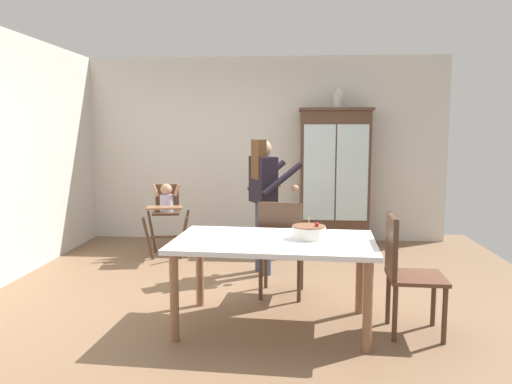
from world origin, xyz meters
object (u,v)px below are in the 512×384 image
Objects in this scene: adult_person at (264,189)px; birthday_cake at (309,232)px; china_cabinet at (334,176)px; dining_chair_far_side at (281,242)px; dining_table at (274,250)px; ceramic_vase at (338,99)px; dining_chair_right_end at (403,266)px; high_chair_with_toddler at (166,206)px.

adult_person is 5.47× the size of birthday_cake.
china_cabinet is 3.11m from birthday_cake.
dining_table is at bearing 91.34° from dining_chair_far_side.
dining_table is (-0.75, -3.13, -0.32)m from china_cabinet.
ceramic_vase is at bearing 76.07° from dining_table.
china_cabinet reaches higher than adult_person.
dining_table is 0.32m from birthday_cake.
birthday_cake is (0.29, 0.06, 0.14)m from dining_table.
ceramic_vase reaches higher than china_cabinet.
dining_chair_right_end is (0.75, -0.12, -0.24)m from birthday_cake.
high_chair_with_toddler is at bearing 123.02° from dining_table.
ceramic_vase is at bearing -59.59° from adult_person.
china_cabinet reaches higher than dining_table.
adult_person reaches higher than dining_chair_far_side.
ceramic_vase reaches higher than dining_chair_far_side.
china_cabinet is at bearing 11.77° from high_chair_with_toddler.
ceramic_vase is 0.28× the size of dining_chair_far_side.
china_cabinet is 3.24m from dining_chair_right_end.
high_chair_with_toddler is at bearing -158.72° from china_cabinet.
adult_person is (-0.95, -1.57, -1.09)m from ceramic_vase.
high_chair_with_toddler is (-2.22, -0.87, -0.32)m from china_cabinet.
adult_person reaches higher than dining_chair_right_end.
birthday_cake is at bearing -98.59° from china_cabinet.
high_chair_with_toddler is 3.43m from dining_chair_right_end.
dining_chair_far_side and dining_chair_right_end have the same top height.
china_cabinet is at bearing 76.52° from dining_table.
high_chair_with_toddler is 0.99× the size of dining_chair_far_side.
china_cabinet reaches higher than dining_chair_far_side.
dining_table is at bearing -103.48° from china_cabinet.
china_cabinet is 1.82m from adult_person.
ceramic_vase is (0.03, 0.00, 1.08)m from china_cabinet.
high_chair_with_toddler is at bearing 50.06° from dining_chair_right_end.
dining_chair_right_end is (2.51, -2.33, -0.10)m from high_chair_with_toddler.
high_chair_with_toddler is 2.70m from dining_table.
birthday_cake is at bearing 83.52° from dining_chair_right_end.
china_cabinet is 2.56m from dining_chair_far_side.
dining_chair_right_end is (1.00, -0.77, 0.00)m from dining_chair_far_side.
adult_person is (1.30, -0.70, 0.31)m from high_chair_with_toddler.
ceramic_vase reaches higher than high_chair_with_toddler.
dining_chair_right_end is at bearing 146.88° from dining_chair_far_side.
high_chair_with_toddler is at bearing -158.87° from ceramic_vase.
dining_chair_far_side reaches higher than birthday_cake.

